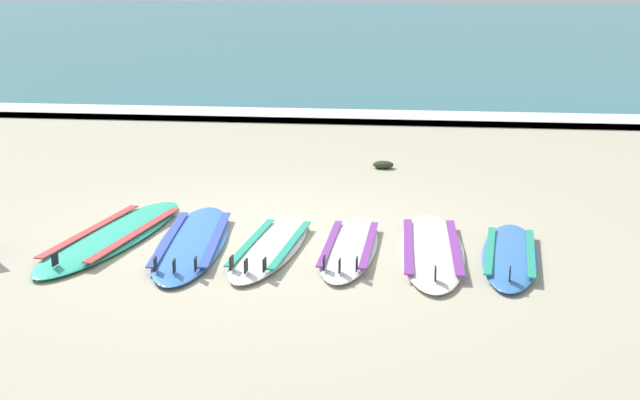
{
  "coord_description": "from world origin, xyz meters",
  "views": [
    {
      "loc": [
        1.45,
        -7.81,
        2.47
      ],
      "look_at": [
        0.45,
        0.55,
        0.25
      ],
      "focal_mm": 48.49,
      "sensor_mm": 36.0,
      "label": 1
    }
  ],
  "objects": [
    {
      "name": "ground_plane",
      "position": [
        0.0,
        0.0,
        0.0
      ],
      "size": [
        80.0,
        80.0,
        0.0
      ],
      "primitive_type": "plane",
      "color": "#B7AD93"
    },
    {
      "name": "sea",
      "position": [
        0.0,
        36.52,
        0.05
      ],
      "size": [
        80.0,
        60.0,
        0.1
      ],
      "primitive_type": "cube",
      "color": "teal",
      "rests_on": "ground"
    },
    {
      "name": "wave_foam_strip",
      "position": [
        0.0,
        7.01,
        0.06
      ],
      "size": [
        80.0,
        0.99,
        0.11
      ],
      "primitive_type": "cube",
      "color": "white",
      "rests_on": "ground"
    },
    {
      "name": "surfboard_0",
      "position": [
        -1.46,
        -0.2,
        0.04
      ],
      "size": [
        1.02,
        2.65,
        0.18
      ],
      "color": "#2DB793",
      "rests_on": "ground"
    },
    {
      "name": "surfboard_1",
      "position": [
        -0.65,
        -0.31,
        0.04
      ],
      "size": [
        0.87,
        2.5,
        0.18
      ],
      "color": "#3875CC",
      "rests_on": "ground"
    },
    {
      "name": "surfboard_2",
      "position": [
        0.1,
        -0.37,
        0.04
      ],
      "size": [
        0.68,
        2.11,
        0.18
      ],
      "color": "white",
      "rests_on": "ground"
    },
    {
      "name": "surfboard_3",
      "position": [
        0.82,
        -0.3,
        0.04
      ],
      "size": [
        0.53,
        2.0,
        0.18
      ],
      "color": "white",
      "rests_on": "ground"
    },
    {
      "name": "surfboard_4",
      "position": [
        1.57,
        -0.27,
        0.04
      ],
      "size": [
        0.65,
        2.34,
        0.18
      ],
      "color": "white",
      "rests_on": "ground"
    },
    {
      "name": "surfboard_5",
      "position": [
        2.26,
        -0.35,
        0.04
      ],
      "size": [
        0.68,
        2.01,
        0.18
      ],
      "color": "#3875CC",
      "rests_on": "ground"
    },
    {
      "name": "seaweed_clump_near_shoreline",
      "position": [
        0.96,
        3.21,
        0.05
      ],
      "size": [
        0.27,
        0.22,
        0.1
      ],
      "primitive_type": "ellipsoid",
      "color": "#2D381E",
      "rests_on": "ground"
    }
  ]
}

